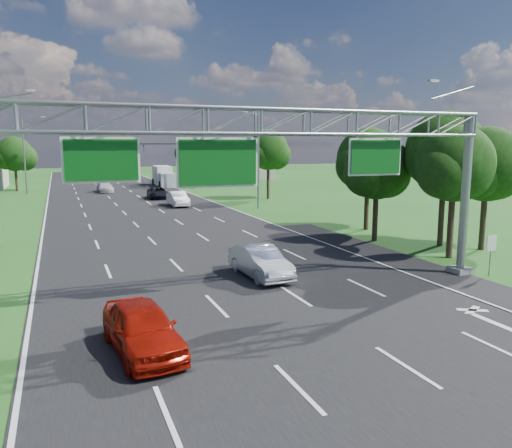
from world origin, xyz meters
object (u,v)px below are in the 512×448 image
regulatory_sign (491,247)px  traffic_signal (168,154)px  sign_gantry (260,136)px  box_truck (163,176)px  red_coupe (142,328)px  silver_sedan (260,262)px

regulatory_sign → traffic_signal: 54.37m
sign_gantry → box_truck: sign_gantry is taller
red_coupe → box_truck: size_ratio=0.57×
traffic_signal → silver_sedan: size_ratio=2.59×
sign_gantry → box_truck: 60.52m
sign_gantry → silver_sedan: size_ratio=4.98×
sign_gantry → traffic_signal: 53.51m
traffic_signal → box_truck: (0.52, 6.78, -3.68)m
box_truck → sign_gantry: bearing=-95.1°
sign_gantry → box_truck: (7.67, 59.79, -5.40)m
sign_gantry → box_truck: bearing=82.7°
red_coupe → box_truck: (13.32, 63.74, 0.69)m
sign_gantry → red_coupe: size_ratio=5.00×
traffic_signal → red_coupe: bearing=-102.7°
red_coupe → box_truck: box_truck is taller
box_truck → regulatory_sign: bearing=-83.6°
regulatory_sign → red_coupe: bearing=-170.6°
traffic_signal → silver_sedan: 50.41m
regulatory_sign → silver_sedan: size_ratio=0.45×
silver_sedan → box_truck: 57.03m
regulatory_sign → sign_gantry: bearing=175.2°
silver_sedan → regulatory_sign: bearing=-23.9°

